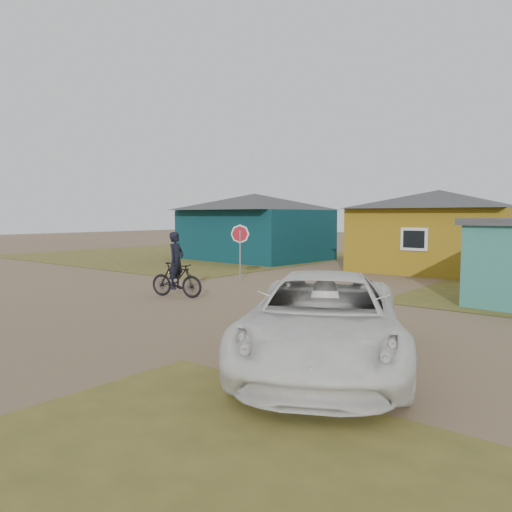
{
  "coord_description": "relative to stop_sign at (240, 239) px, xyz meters",
  "views": [
    {
      "loc": [
        10.75,
        -10.2,
        2.69
      ],
      "look_at": [
        0.09,
        3.0,
        1.3
      ],
      "focal_mm": 35.0,
      "sensor_mm": 36.0,
      "label": 1
    }
  ],
  "objects": [
    {
      "name": "ground",
      "position": [
        2.41,
        -5.07,
        -1.71
      ],
      "size": [
        120.0,
        120.0,
        0.0
      ],
      "primitive_type": "plane",
      "color": "#7A6146"
    },
    {
      "name": "grass_nw",
      "position": [
        -11.59,
        7.93,
        -1.71
      ],
      "size": [
        20.0,
        18.0,
        0.0
      ],
      "primitive_type": "cube",
      "color": "brown",
      "rests_on": "ground"
    },
    {
      "name": "house_teal",
      "position": [
        -6.09,
        8.43,
        0.34
      ],
      "size": [
        8.93,
        7.08,
        4.0
      ],
      "color": "#092D34",
      "rests_on": "ground"
    },
    {
      "name": "house_yellow",
      "position": [
        4.91,
        8.93,
        0.29
      ],
      "size": [
        7.72,
        6.76,
        3.9
      ],
      "color": "olive",
      "rests_on": "ground"
    },
    {
      "name": "house_pale_west",
      "position": [
        -3.59,
        28.93,
        0.14
      ],
      "size": [
        7.04,
        6.15,
        3.6
      ],
      "color": "#A8B39A",
      "rests_on": "ground"
    },
    {
      "name": "house_pale_north",
      "position": [
        -11.59,
        40.93,
        0.04
      ],
      "size": [
        6.28,
        5.81,
        3.4
      ],
      "color": "#A8B39A",
      "rests_on": "ground"
    },
    {
      "name": "stop_sign",
      "position": [
        0.0,
        0.0,
        0.0
      ],
      "size": [
        0.75,
        0.17,
        2.31
      ],
      "color": "gray",
      "rests_on": "ground"
    },
    {
      "name": "cyclist",
      "position": [
        0.89,
        -4.25,
        -0.93
      ],
      "size": [
        1.97,
        1.02,
        2.15
      ],
      "color": "black",
      "rests_on": "ground"
    },
    {
      "name": "vehicle",
      "position": [
        8.57,
        -7.67,
        -0.89
      ],
      "size": [
        5.17,
        6.49,
        1.64
      ],
      "primitive_type": "imported",
      "rotation": [
        0.0,
        0.0,
        0.49
      ],
      "color": "white",
      "rests_on": "ground"
    }
  ]
}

